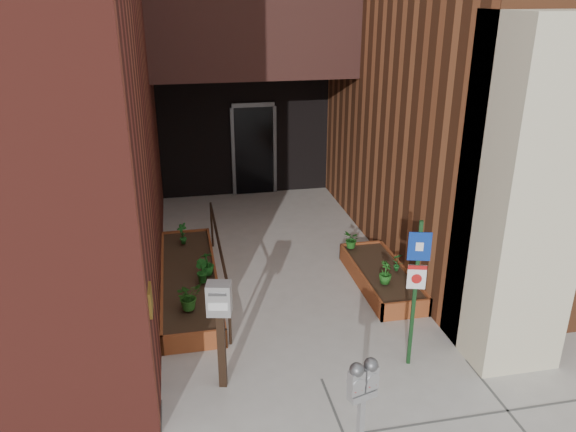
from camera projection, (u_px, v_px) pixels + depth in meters
ground at (321, 379)px, 7.13m from camera, size 80.00×80.00×0.00m
planter_left at (189, 282)px, 9.25m from camera, size 0.90×3.60×0.30m
planter_right at (381, 278)px, 9.38m from camera, size 0.80×2.20×0.30m
handrail at (218, 247)px, 9.07m from camera, size 0.04×3.34×0.90m
parking_meter at (363, 388)px, 5.35m from camera, size 0.32×0.19×1.38m
sign_post at (416, 280)px, 6.96m from camera, size 0.27×0.10×2.04m
payment_dropbox at (220, 313)px, 6.64m from camera, size 0.32×0.27×1.44m
shrub_left_a at (189, 296)px, 8.07m from camera, size 0.51×0.51×0.41m
shrub_left_b at (201, 271)px, 8.83m from camera, size 0.28×0.28×0.38m
shrub_left_c at (207, 263)px, 9.06m from camera, size 0.26×0.26×0.40m
shrub_left_d at (182, 234)px, 10.17m from camera, size 0.29×0.29×0.40m
shrub_right_a at (385, 273)px, 8.79m from camera, size 0.29×0.29×0.37m
shrub_right_b at (397, 262)px, 9.20m from camera, size 0.17×0.17×0.32m
shrub_right_c at (352, 240)px, 10.01m from camera, size 0.31×0.31×0.33m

